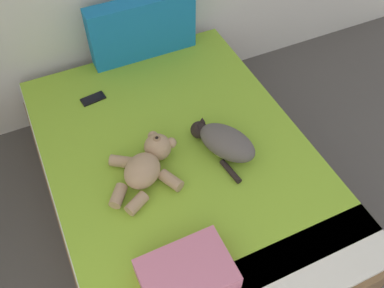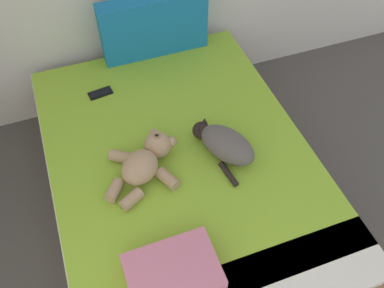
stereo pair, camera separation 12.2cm
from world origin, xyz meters
name	(u,v)px [view 1 (the left image)]	position (x,y,z in m)	size (l,w,h in m)	color
bed	(181,179)	(1.65, 3.04, 0.24)	(1.47, 2.01, 0.48)	olive
patterned_cushion	(142,28)	(1.78, 3.95, 0.69)	(0.71, 0.13, 0.41)	#1972AD
cat	(224,142)	(1.88, 2.96, 0.55)	(0.33, 0.44, 0.15)	#59514C
teddy_bear	(147,164)	(1.44, 3.00, 0.55)	(0.46, 0.42, 0.16)	tan
cell_phone	(93,99)	(1.33, 3.66, 0.49)	(0.16, 0.09, 0.01)	black
throw_pillow	(187,274)	(1.39, 2.37, 0.54)	(0.40, 0.28, 0.11)	#D1728C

